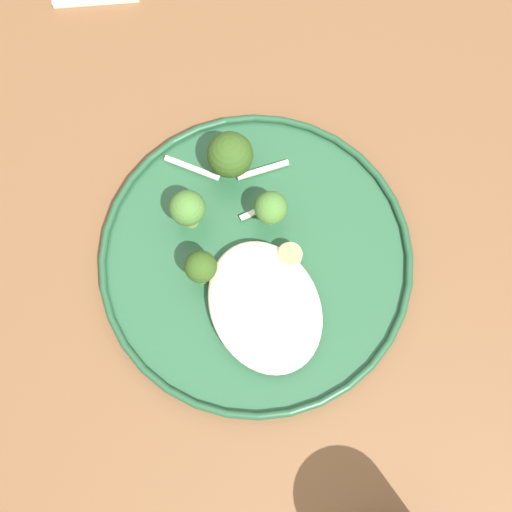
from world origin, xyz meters
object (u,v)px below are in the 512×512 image
at_px(dinner_plate, 256,259).
at_px(seared_scallop_front_small, 285,258).
at_px(seared_scallop_left_edge, 260,295).
at_px(broccoli_floret_beside_noodles, 265,210).
at_px(seared_scallop_right_edge, 249,325).
at_px(broccoli_floret_tall_stalk, 230,155).
at_px(seared_scallop_half_hidden, 288,309).
at_px(broccoli_floret_left_leaning, 201,268).
at_px(broccoli_floret_small_sprig, 188,209).

height_order(dinner_plate, seared_scallop_front_small, seared_scallop_front_small).
xyz_separation_m(seared_scallop_left_edge, seared_scallop_front_small, (-0.02, 0.03, 0.00)).
bearing_deg(seared_scallop_front_small, broccoli_floret_beside_noodles, -179.01).
height_order(seared_scallop_right_edge, seared_scallop_front_small, same).
bearing_deg(seared_scallop_front_small, broccoli_floret_tall_stalk, -174.43).
height_order(seared_scallop_front_small, broccoli_floret_tall_stalk, broccoli_floret_tall_stalk).
height_order(seared_scallop_left_edge, broccoli_floret_beside_noodles, broccoli_floret_beside_noodles).
relative_size(seared_scallop_half_hidden, broccoli_floret_left_leaning, 0.69).
distance_m(seared_scallop_front_small, broccoli_floret_small_sprig, 0.10).
distance_m(dinner_plate, seared_scallop_left_edge, 0.04).
relative_size(dinner_plate, broccoli_floret_small_sprig, 5.58).
relative_size(seared_scallop_right_edge, broccoli_floret_beside_noodles, 0.74).
distance_m(dinner_plate, seared_scallop_front_small, 0.03).
height_order(seared_scallop_half_hidden, broccoli_floret_left_leaning, broccoli_floret_left_leaning).
height_order(dinner_plate, seared_scallop_right_edge, seared_scallop_right_edge).
distance_m(seared_scallop_left_edge, broccoli_floret_left_leaning, 0.06).
relative_size(seared_scallop_half_hidden, seared_scallop_right_edge, 0.99).
height_order(seared_scallop_half_hidden, seared_scallop_left_edge, seared_scallop_left_edge).
height_order(broccoli_floret_small_sprig, broccoli_floret_tall_stalk, broccoli_floret_tall_stalk).
distance_m(broccoli_floret_tall_stalk, broccoli_floret_left_leaning, 0.11).
bearing_deg(seared_scallop_left_edge, broccoli_floret_beside_noodles, 153.12).
bearing_deg(seared_scallop_right_edge, broccoli_floret_left_leaning, -162.12).
relative_size(seared_scallop_front_small, broccoli_floret_small_sprig, 0.44).
bearing_deg(seared_scallop_right_edge, seared_scallop_left_edge, 135.20).
bearing_deg(broccoli_floret_tall_stalk, broccoli_floret_small_sprig, -59.99).
xyz_separation_m(dinner_plate, broccoli_floret_small_sprig, (-0.06, -0.04, 0.03)).
xyz_separation_m(dinner_plate, seared_scallop_right_edge, (0.06, -0.03, 0.01)).
bearing_deg(seared_scallop_half_hidden, broccoli_floret_left_leaning, -136.34).
relative_size(seared_scallop_right_edge, seared_scallop_front_small, 1.54).
bearing_deg(broccoli_floret_tall_stalk, seared_scallop_right_edge, -17.01).
distance_m(seared_scallop_half_hidden, broccoli_floret_small_sprig, 0.13).
bearing_deg(seared_scallop_half_hidden, dinner_plate, -173.24).
distance_m(dinner_plate, broccoli_floret_beside_noodles, 0.05).
relative_size(seared_scallop_right_edge, seared_scallop_left_edge, 1.48).
distance_m(seared_scallop_left_edge, seared_scallop_front_small, 0.04).
bearing_deg(seared_scallop_right_edge, dinner_plate, 150.75).
relative_size(seared_scallop_left_edge, seared_scallop_front_small, 1.04).
bearing_deg(broccoli_floret_beside_noodles, seared_scallop_right_edge, -31.86).
bearing_deg(broccoli_floret_small_sprig, broccoli_floret_tall_stalk, 120.01).
distance_m(broccoli_floret_beside_noodles, broccoli_floret_left_leaning, 0.08).
xyz_separation_m(seared_scallop_half_hidden, seared_scallop_front_small, (-0.04, 0.02, 0.00)).
bearing_deg(seared_scallop_front_small, seared_scallop_left_edge, -56.30).
bearing_deg(broccoli_floret_beside_noodles, seared_scallop_front_small, 0.99).
height_order(seared_scallop_half_hidden, seared_scallop_right_edge, same).
relative_size(dinner_plate, seared_scallop_right_edge, 8.21).
bearing_deg(broccoli_floret_left_leaning, broccoli_floret_beside_noodles, 110.40).
bearing_deg(dinner_plate, broccoli_floret_small_sprig, -144.76).
xyz_separation_m(dinner_plate, broccoli_floret_beside_noodles, (-0.03, 0.02, 0.03)).
bearing_deg(broccoli_floret_small_sprig, broccoli_floret_left_leaning, -9.66).
bearing_deg(seared_scallop_left_edge, seared_scallop_half_hidden, 40.39).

